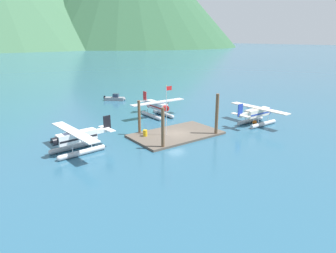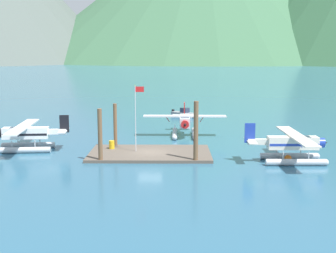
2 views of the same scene
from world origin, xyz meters
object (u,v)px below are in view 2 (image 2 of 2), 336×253
(mooring_buoy, at_px, (288,159))
(seaplane_silver_bow_right, at_px, (185,124))
(boat_grey_open_north, at_px, (184,114))
(flagpole, at_px, (136,111))
(seaplane_cream_stbd_aft, at_px, (293,146))
(fuel_drum, at_px, (112,145))
(seaplane_white_port_fwd, at_px, (26,136))

(mooring_buoy, height_order, seaplane_silver_bow_right, seaplane_silver_bow_right)
(boat_grey_open_north, bearing_deg, flagpole, -101.69)
(seaplane_silver_bow_right, xyz_separation_m, boat_grey_open_north, (0.38, 17.14, -1.09))
(seaplane_cream_stbd_aft, bearing_deg, flagpole, 167.71)
(flagpole, xyz_separation_m, fuel_drum, (-2.80, 1.26, -3.82))
(mooring_buoy, xyz_separation_m, boat_grey_open_north, (-9.28, 30.58, 0.13))
(flagpole, distance_m, mooring_buoy, 15.85)
(fuel_drum, height_order, boat_grey_open_north, boat_grey_open_north)
(mooring_buoy, bearing_deg, flagpole, 167.65)
(seaplane_silver_bow_right, bearing_deg, boat_grey_open_north, 88.74)
(seaplane_white_port_fwd, bearing_deg, mooring_buoy, -10.29)
(seaplane_cream_stbd_aft, relative_size, boat_grey_open_north, 2.51)
(seaplane_cream_stbd_aft, distance_m, seaplane_silver_bow_right, 16.84)
(flagpole, relative_size, fuel_drum, 7.90)
(flagpole, xyz_separation_m, seaplane_silver_bow_right, (5.27, 10.17, -2.98))
(mooring_buoy, distance_m, seaplane_silver_bow_right, 16.59)
(fuel_drum, bearing_deg, boat_grey_open_north, 72.03)
(flagpole, relative_size, boat_grey_open_north, 1.68)
(seaplane_silver_bow_right, bearing_deg, seaplane_white_port_fwd, -153.98)
(flagpole, xyz_separation_m, mooring_buoy, (14.93, -3.27, -4.20))
(fuel_drum, bearing_deg, seaplane_white_port_fwd, 177.63)
(mooring_buoy, relative_size, seaplane_silver_bow_right, 0.07)
(seaplane_white_port_fwd, bearing_deg, seaplane_silver_bow_right, 26.02)
(mooring_buoy, distance_m, boat_grey_open_north, 31.96)
(boat_grey_open_north, bearing_deg, seaplane_cream_stbd_aft, -72.47)
(mooring_buoy, height_order, seaplane_white_port_fwd, seaplane_white_port_fwd)
(fuel_drum, bearing_deg, seaplane_cream_stbd_aft, -14.25)
(seaplane_silver_bow_right, bearing_deg, seaplane_cream_stbd_aft, -53.34)
(boat_grey_open_north, bearing_deg, fuel_drum, -107.97)
(mooring_buoy, bearing_deg, fuel_drum, 165.65)
(mooring_buoy, relative_size, seaplane_white_port_fwd, 0.07)
(fuel_drum, bearing_deg, seaplane_silver_bow_right, 47.80)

